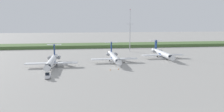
# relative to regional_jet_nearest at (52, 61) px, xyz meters

# --- Properties ---
(ground_plane) EXTENTS (500.00, 500.00, 0.00)m
(ground_plane) POSITION_rel_regional_jet_nearest_xyz_m (28.27, 22.42, -2.54)
(ground_plane) COLOR #9E9B96
(grass_berm) EXTENTS (320.00, 20.00, 2.28)m
(grass_berm) POSITION_rel_regional_jet_nearest_xyz_m (28.27, 71.73, -1.39)
(grass_berm) COLOR #4C6B38
(grass_berm) RESTS_ON ground
(regional_jet_nearest) EXTENTS (22.81, 31.00, 9.00)m
(regional_jet_nearest) POSITION_rel_regional_jet_nearest_xyz_m (0.00, 0.00, 0.00)
(regional_jet_nearest) COLOR silver
(regional_jet_nearest) RESTS_ON ground
(regional_jet_second) EXTENTS (22.81, 31.00, 9.00)m
(regional_jet_second) POSITION_rel_regional_jet_nearest_xyz_m (29.23, 7.13, 0.00)
(regional_jet_second) COLOR silver
(regional_jet_second) RESTS_ON ground
(regional_jet_third) EXTENTS (22.81, 31.00, 9.00)m
(regional_jet_third) POSITION_rel_regional_jet_nearest_xyz_m (57.21, 16.10, 0.00)
(regional_jet_third) COLOR silver
(regional_jet_third) RESTS_ON ground
(antenna_mast) EXTENTS (4.40, 0.50, 27.63)m
(antenna_mast) POSITION_rel_regional_jet_nearest_xyz_m (44.98, 43.32, 8.86)
(antenna_mast) COLOR #B2B2B7
(antenna_mast) RESTS_ON ground
(baggage_tug) EXTENTS (1.72, 3.20, 2.30)m
(baggage_tug) POSITION_rel_regional_jet_nearest_xyz_m (1.14, -21.84, -1.53)
(baggage_tug) COLOR silver
(baggage_tug) RESTS_ON ground
(safety_cone_front_marker) EXTENTS (0.44, 0.44, 0.55)m
(safety_cone_front_marker) POSITION_rel_regional_jet_nearest_xyz_m (25.09, -11.45, -2.26)
(safety_cone_front_marker) COLOR orange
(safety_cone_front_marker) RESTS_ON ground
(safety_cone_mid_marker) EXTENTS (0.44, 0.44, 0.55)m
(safety_cone_mid_marker) POSITION_rel_regional_jet_nearest_xyz_m (28.63, -10.56, -2.26)
(safety_cone_mid_marker) COLOR orange
(safety_cone_mid_marker) RESTS_ON ground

